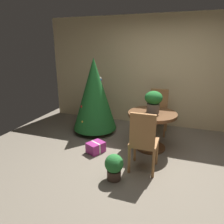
# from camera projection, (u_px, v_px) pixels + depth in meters

# --- Properties ---
(ground_plane) EXTENTS (6.60, 6.60, 0.00)m
(ground_plane) POSITION_uv_depth(u_px,v_px,m) (147.00, 171.00, 3.29)
(ground_plane) COLOR #756B5B
(back_wall_panel) EXTENTS (6.00, 0.10, 2.60)m
(back_wall_panel) POSITION_uv_depth(u_px,v_px,m) (166.00, 73.00, 4.88)
(back_wall_panel) COLOR beige
(back_wall_panel) RESTS_ON ground_plane
(round_dining_table) EXTENTS (0.90, 0.90, 0.73)m
(round_dining_table) POSITION_uv_depth(u_px,v_px,m) (152.00, 124.00, 3.89)
(round_dining_table) COLOR brown
(round_dining_table) RESTS_ON ground_plane
(flower_vase) EXTENTS (0.32, 0.32, 0.40)m
(flower_vase) POSITION_uv_depth(u_px,v_px,m) (154.00, 100.00, 3.76)
(flower_vase) COLOR #665B51
(flower_vase) RESTS_ON round_dining_table
(wooden_chair_far) EXTENTS (0.44, 0.43, 0.98)m
(wooden_chair_far) POSITION_uv_depth(u_px,v_px,m) (158.00, 109.00, 4.66)
(wooden_chair_far) COLOR #9E6B3D
(wooden_chair_far) RESTS_ON ground_plane
(wooden_chair_near) EXTENTS (0.42, 0.43, 0.99)m
(wooden_chair_near) POSITION_uv_depth(u_px,v_px,m) (143.00, 140.00, 3.13)
(wooden_chair_near) COLOR #9E6B3D
(wooden_chair_near) RESTS_ON ground_plane
(holiday_tree) EXTENTS (0.97, 0.97, 1.68)m
(holiday_tree) POSITION_uv_depth(u_px,v_px,m) (94.00, 94.00, 4.56)
(holiday_tree) COLOR brown
(holiday_tree) RESTS_ON ground_plane
(gift_box_purple) EXTENTS (0.35, 0.38, 0.19)m
(gift_box_purple) POSITION_uv_depth(u_px,v_px,m) (96.00, 147.00, 3.86)
(gift_box_purple) COLOR #9E287A
(gift_box_purple) RESTS_ON ground_plane
(potted_plant) EXTENTS (0.28, 0.28, 0.40)m
(potted_plant) POSITION_uv_depth(u_px,v_px,m) (114.00, 166.00, 3.03)
(potted_plant) COLOR #4C382D
(potted_plant) RESTS_ON ground_plane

